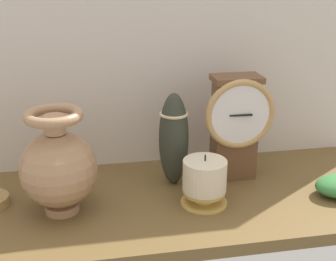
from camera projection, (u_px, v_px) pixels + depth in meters
ground_plane at (151, 203)px, 89.66cm from camera, size 100.00×36.00×2.40cm
back_wall at (136, 18)px, 94.77cm from camera, size 120.00×2.00×65.00cm
mantel_clock at (236, 124)px, 93.65cm from camera, size 14.50×7.17×22.28cm
brass_vase_bulbous at (58, 166)px, 81.48cm from camera, size 13.98×13.98×19.75cm
pillar_candle_front at (205, 181)px, 85.72cm from camera, size 8.96×8.96×10.14cm
tall_ceramic_vase at (174, 139)px, 91.84cm from camera, size 6.07×6.07×19.59cm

